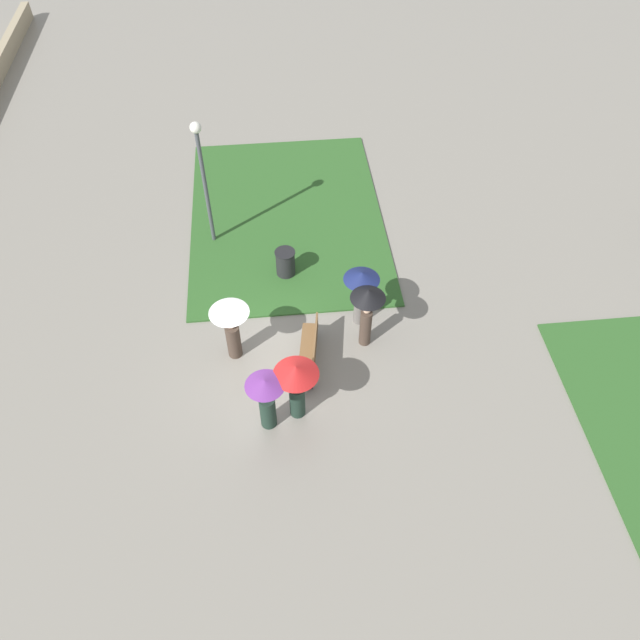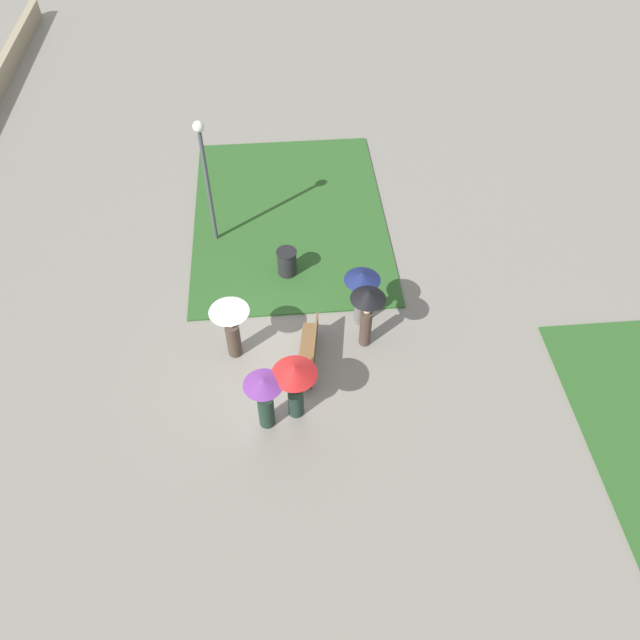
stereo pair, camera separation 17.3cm
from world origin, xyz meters
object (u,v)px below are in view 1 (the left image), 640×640
crowd_person_black (367,306)px  crowd_person_white (230,321)px  lamp_post (202,169)px  crowd_person_navy (361,287)px  park_bench (311,350)px  crowd_person_red (296,381)px  trash_bin (285,263)px  crowd_person_purple (266,397)px

crowd_person_black → crowd_person_white: bearing=-41.8°
lamp_post → crowd_person_navy: size_ratio=2.23×
park_bench → crowd_person_red: bearing=-7.5°
park_bench → trash_bin: bearing=-163.3°
park_bench → crowd_person_purple: 2.24m
park_bench → crowd_person_red: (1.55, -0.47, 0.86)m
crowd_person_navy → lamp_post: bearing=165.3°
trash_bin → crowd_person_red: crowd_person_red is taller
crowd_person_purple → crowd_person_navy: crowd_person_navy is taller
crowd_person_red → crowd_person_purple: 0.79m
crowd_person_black → crowd_person_white: size_ratio=1.05×
crowd_person_red → crowd_person_navy: 3.45m
trash_bin → crowd_person_white: crowd_person_white is taller
crowd_person_red → crowd_person_navy: (-2.85, 1.93, 0.01)m
lamp_post → crowd_person_white: 4.89m
trash_bin → crowd_person_black: size_ratio=0.44×
crowd_person_navy → crowd_person_black: bearing=-58.6°
crowd_person_white → crowd_person_purple: (2.25, 0.79, -0.23)m
crowd_person_black → crowd_person_white: 3.49m
trash_bin → crowd_person_purple: (5.15, -0.75, 0.65)m
crowd_person_red → crowd_person_black: 2.87m
crowd_person_purple → crowd_person_black: bearing=106.0°
park_bench → crowd_person_black: size_ratio=0.97×
trash_bin → crowd_person_white: bearing=-27.9°
lamp_post → trash_bin: lamp_post is taller
trash_bin → crowd_person_red: size_ratio=0.48×
trash_bin → crowd_person_red: (4.92, -0.03, 0.88)m
crowd_person_black → crowd_person_navy: bearing=-129.8°
crowd_person_black → crowd_person_purple: (2.31, -2.70, -0.34)m
lamp_post → crowd_person_purple: (6.91, 1.41, -1.59)m
trash_bin → crowd_person_red: 4.99m
lamp_post → crowd_person_black: (4.59, 4.11, -1.25)m
lamp_post → crowd_person_red: 7.13m
lamp_post → crowd_person_navy: 5.74m
lamp_post → trash_bin: 3.57m
crowd_person_white → park_bench: bearing=-59.1°
crowd_person_red → crowd_person_white: (-2.01, -1.51, 0.00)m
crowd_person_purple → crowd_person_navy: bearing=114.7°
trash_bin → crowd_person_black: 3.58m
crowd_person_red → lamp_post: bearing=-167.6°
crowd_person_red → crowd_person_purple: size_ratio=1.06×
park_bench → trash_bin: (-3.36, -0.44, -0.03)m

